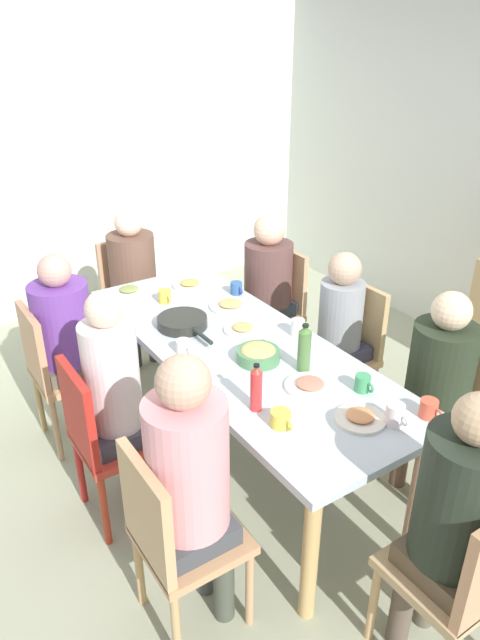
# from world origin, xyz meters

# --- Properties ---
(ground_plane) EXTENTS (6.16, 6.16, 0.00)m
(ground_plane) POSITION_xyz_m (0.00, 0.00, 0.00)
(ground_plane) COLOR #9CA286
(wall_left) EXTENTS (0.12, 4.83, 2.60)m
(wall_left) POSITION_xyz_m (-2.63, 0.00, 1.30)
(wall_left) COLOR silver
(wall_left) RESTS_ON ground_plane
(dining_table) EXTENTS (2.21, 0.84, 0.76)m
(dining_table) POSITION_xyz_m (0.00, 0.00, 0.68)
(dining_table) COLOR silver
(dining_table) RESTS_ON ground_plane
(chair_0) EXTENTS (0.40, 0.40, 0.90)m
(chair_0) POSITION_xyz_m (1.49, 0.00, 0.51)
(chair_0) COLOR tan
(chair_0) RESTS_ON ground_plane
(person_0) EXTENTS (0.31, 0.31, 1.24)m
(person_0) POSITION_xyz_m (1.40, 0.00, 0.74)
(person_0) COLOR brown
(person_0) RESTS_ON ground_plane
(chair_1) EXTENTS (0.40, 0.40, 0.90)m
(chair_1) POSITION_xyz_m (-0.74, 0.80, 0.51)
(chair_1) COLOR tan
(chair_1) RESTS_ON ground_plane
(person_1) EXTENTS (0.33, 0.33, 1.18)m
(person_1) POSITION_xyz_m (-0.74, 0.71, 0.72)
(person_1) COLOR #2D3451
(person_1) RESTS_ON ground_plane
(chair_2) EXTENTS (0.40, 0.40, 0.90)m
(chair_2) POSITION_xyz_m (0.74, 0.80, 0.51)
(chair_2) COLOR tan
(chair_2) RESTS_ON ground_plane
(person_2) EXTENTS (0.32, 0.32, 1.17)m
(person_2) POSITION_xyz_m (0.74, 0.71, 0.71)
(person_2) COLOR #504344
(person_2) RESTS_ON ground_plane
(chair_3) EXTENTS (0.40, 0.40, 0.90)m
(chair_3) POSITION_xyz_m (-0.74, -0.80, 0.51)
(chair_3) COLOR tan
(chair_3) RESTS_ON ground_plane
(person_3) EXTENTS (0.33, 0.33, 1.19)m
(person_3) POSITION_xyz_m (-0.74, -0.71, 0.72)
(person_3) COLOR brown
(person_3) RESTS_ON ground_plane
(chair_4) EXTENTS (0.40, 0.40, 0.90)m
(chair_4) POSITION_xyz_m (0.74, -0.80, 0.51)
(chair_4) COLOR tan
(chair_4) RESTS_ON ground_plane
(person_4) EXTENTS (0.31, 0.31, 1.29)m
(person_4) POSITION_xyz_m (0.74, -0.71, 0.77)
(person_4) COLOR #404946
(person_4) RESTS_ON ground_plane
(chair_5) EXTENTS (0.40, 0.40, 0.90)m
(chair_5) POSITION_xyz_m (0.00, -0.80, 0.51)
(chair_5) COLOR #BB3627
(chair_5) RESTS_ON ground_plane
(person_5) EXTENTS (0.30, 0.30, 1.25)m
(person_5) POSITION_xyz_m (0.00, -0.71, 0.73)
(person_5) COLOR #383E3C
(person_5) RESTS_ON ground_plane
(chair_6) EXTENTS (0.40, 0.40, 0.90)m
(chair_6) POSITION_xyz_m (0.00, 0.80, 0.51)
(chair_6) COLOR tan
(chair_6) RESTS_ON ground_plane
(person_6) EXTENTS (0.30, 0.30, 1.14)m
(person_6) POSITION_xyz_m (-0.00, 0.70, 0.68)
(person_6) COLOR #372E54
(person_6) RESTS_ON ground_plane
(chair_7) EXTENTS (0.40, 0.40, 0.90)m
(chair_7) POSITION_xyz_m (-1.49, 0.00, 0.51)
(chair_7) COLOR tan
(chair_7) RESTS_ON ground_plane
(person_7) EXTENTS (0.33, 0.33, 1.17)m
(person_7) POSITION_xyz_m (-1.40, 0.00, 0.71)
(person_7) COLOR #404640
(person_7) RESTS_ON ground_plane
(plate_0) EXTENTS (0.22, 0.22, 0.04)m
(plate_0) POSITION_xyz_m (-0.96, -0.22, 0.78)
(plate_0) COLOR white
(plate_0) RESTS_ON dining_table
(plate_1) EXTENTS (0.24, 0.24, 0.04)m
(plate_1) POSITION_xyz_m (0.52, 0.05, 0.78)
(plate_1) COLOR white
(plate_1) RESTS_ON dining_table
(plate_2) EXTENTS (0.22, 0.22, 0.04)m
(plate_2) POSITION_xyz_m (0.84, 0.07, 0.78)
(plate_2) COLOR silver
(plate_2) RESTS_ON dining_table
(plate_3) EXTENTS (0.21, 0.21, 0.04)m
(plate_3) POSITION_xyz_m (-0.13, 0.10, 0.78)
(plate_3) COLOR white
(plate_3) RESTS_ON dining_table
(plate_4) EXTENTS (0.26, 0.26, 0.04)m
(plate_4) POSITION_xyz_m (-0.42, 0.21, 0.78)
(plate_4) COLOR silver
(plate_4) RESTS_ON dining_table
(plate_5) EXTENTS (0.23, 0.23, 0.04)m
(plate_5) POSITION_xyz_m (-0.84, 0.16, 0.78)
(plate_5) COLOR #E7E9C8
(plate_5) RESTS_ON dining_table
(bowl_0) EXTENTS (0.22, 0.22, 0.08)m
(bowl_0) POSITION_xyz_m (0.19, -0.01, 0.80)
(bowl_0) COLOR #497F51
(bowl_0) RESTS_ON dining_table
(serving_pan) EXTENTS (0.46, 0.28, 0.06)m
(serving_pan) POSITION_xyz_m (-0.35, -0.15, 0.79)
(serving_pan) COLOR #242521
(serving_pan) RESTS_ON dining_table
(cup_0) EXTENTS (0.11, 0.07, 0.08)m
(cup_0) POSITION_xyz_m (0.68, 0.24, 0.81)
(cup_0) COLOR #3E945D
(cup_0) RESTS_ON dining_table
(cup_1) EXTENTS (0.11, 0.08, 0.08)m
(cup_1) POSITION_xyz_m (0.98, 0.33, 0.81)
(cup_1) COLOR #D55239
(cup_1) RESTS_ON dining_table
(cup_2) EXTENTS (0.12, 0.08, 0.10)m
(cup_2) POSITION_xyz_m (0.94, 0.17, 0.81)
(cup_2) COLOR white
(cup_2) RESTS_ON dining_table
(cup_3) EXTENTS (0.12, 0.09, 0.07)m
(cup_3) POSITION_xyz_m (0.68, -0.24, 0.80)
(cup_3) COLOR yellow
(cup_3) RESTS_ON dining_table
(cup_4) EXTENTS (0.11, 0.07, 0.09)m
(cup_4) POSITION_xyz_m (0.08, 0.33, 0.81)
(cup_4) COLOR white
(cup_4) RESTS_ON dining_table
(cup_5) EXTENTS (0.11, 0.07, 0.08)m
(cup_5) POSITION_xyz_m (-0.57, 0.35, 0.80)
(cup_5) COLOR #2F5B96
(cup_5) RESTS_ON dining_table
(cup_6) EXTENTS (0.11, 0.08, 0.07)m
(cup_6) POSITION_xyz_m (-0.09, -0.29, 0.80)
(cup_6) COLOR white
(cup_6) RESTS_ON dining_table
(cup_7) EXTENTS (0.11, 0.08, 0.08)m
(cup_7) POSITION_xyz_m (-0.70, -0.09, 0.81)
(cup_7) COLOR gold
(cup_7) RESTS_ON dining_table
(bottle_0) EXTENTS (0.06, 0.06, 0.25)m
(bottle_0) POSITION_xyz_m (0.38, 0.12, 0.88)
(bottle_0) COLOR #4C773E
(bottle_0) RESTS_ON dining_table
(bottle_1) EXTENTS (0.05, 0.05, 0.23)m
(bottle_1) POSITION_xyz_m (0.52, -0.26, 0.87)
(bottle_1) COLOR red
(bottle_1) RESTS_ON dining_table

